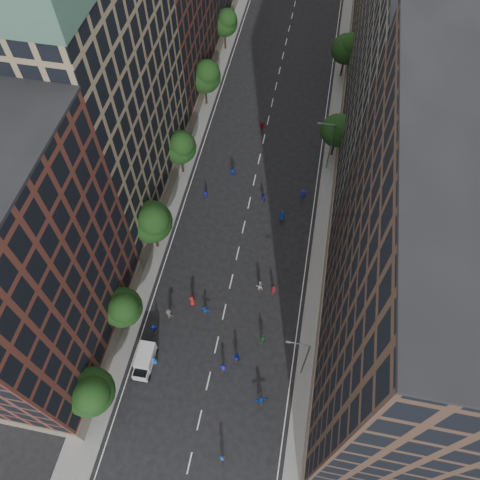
{
  "coord_description": "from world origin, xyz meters",
  "views": [
    {
      "loc": [
        6.75,
        -6.26,
        55.2
      ],
      "look_at": [
        0.15,
        27.93,
        2.0
      ],
      "focal_mm": 35.0,
      "sensor_mm": 36.0,
      "label": 1
    }
  ],
  "objects_px": {
    "streetlamp_far": "(330,144)",
    "cargo_van": "(145,360)",
    "skater_0": "(155,361)",
    "streetlamp_near": "(304,358)",
    "skater_2": "(236,357)",
    "skater_1": "(222,458)"
  },
  "relations": [
    {
      "from": "streetlamp_far",
      "to": "skater_0",
      "type": "xyz_separation_m",
      "value": [
        -17.1,
        -35.1,
        -4.39
      ]
    },
    {
      "from": "skater_2",
      "to": "cargo_van",
      "type": "bearing_deg",
      "value": 12.96
    },
    {
      "from": "skater_0",
      "to": "skater_2",
      "type": "xyz_separation_m",
      "value": [
        9.46,
        2.25,
        0.11
      ]
    },
    {
      "from": "cargo_van",
      "to": "skater_0",
      "type": "bearing_deg",
      "value": 15.57
    },
    {
      "from": "streetlamp_far",
      "to": "skater_2",
      "type": "height_order",
      "value": "streetlamp_far"
    },
    {
      "from": "cargo_van",
      "to": "skater_1",
      "type": "height_order",
      "value": "cargo_van"
    },
    {
      "from": "streetlamp_far",
      "to": "skater_0",
      "type": "height_order",
      "value": "streetlamp_far"
    },
    {
      "from": "cargo_van",
      "to": "skater_0",
      "type": "relative_size",
      "value": 2.75
    },
    {
      "from": "streetlamp_far",
      "to": "skater_0",
      "type": "distance_m",
      "value": 39.29
    },
    {
      "from": "skater_0",
      "to": "skater_2",
      "type": "relative_size",
      "value": 0.88
    },
    {
      "from": "cargo_van",
      "to": "skater_1",
      "type": "relative_size",
      "value": 2.46
    },
    {
      "from": "cargo_van",
      "to": "skater_2",
      "type": "bearing_deg",
      "value": 12.62
    },
    {
      "from": "streetlamp_far",
      "to": "cargo_van",
      "type": "bearing_deg",
      "value": -117.16
    },
    {
      "from": "skater_2",
      "to": "skater_1",
      "type": "bearing_deg",
      "value": 92.59
    },
    {
      "from": "streetlamp_far",
      "to": "skater_0",
      "type": "bearing_deg",
      "value": -115.98
    },
    {
      "from": "streetlamp_near",
      "to": "cargo_van",
      "type": "xyz_separation_m",
      "value": [
        -18.17,
        -2.42,
        -3.98
      ]
    },
    {
      "from": "streetlamp_near",
      "to": "skater_0",
      "type": "bearing_deg",
      "value": -172.99
    },
    {
      "from": "streetlamp_far",
      "to": "skater_2",
      "type": "distance_m",
      "value": 34.0
    },
    {
      "from": "skater_0",
      "to": "streetlamp_near",
      "type": "bearing_deg",
      "value": -165.26
    },
    {
      "from": "streetlamp_near",
      "to": "streetlamp_far",
      "type": "height_order",
      "value": "same"
    },
    {
      "from": "streetlamp_far",
      "to": "cargo_van",
      "type": "height_order",
      "value": "streetlamp_far"
    },
    {
      "from": "skater_1",
      "to": "skater_2",
      "type": "distance_m",
      "value": 11.17
    }
  ]
}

